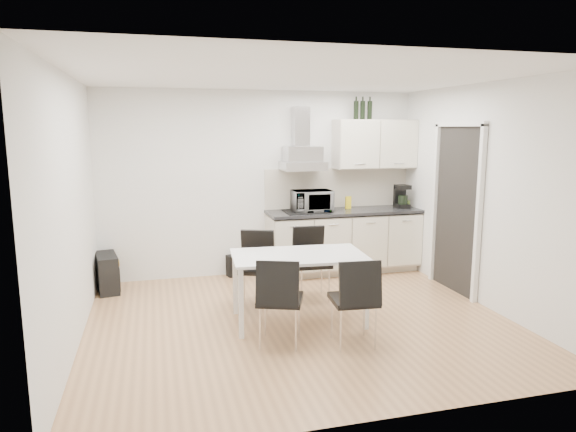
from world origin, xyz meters
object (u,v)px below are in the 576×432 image
dining_table (298,262)px  guitar_amp (107,273)px  kitchenette (346,216)px  chair_near_right (353,301)px  chair_near_left (280,301)px  floor_speaker (234,266)px  chair_far_right (312,264)px  chair_far_left (255,270)px

dining_table → guitar_amp: bearing=146.2°
kitchenette → chair_near_right: 2.62m
chair_near_left → floor_speaker: size_ratio=2.91×
kitchenette → floor_speaker: kitchenette is taller
dining_table → guitar_amp: size_ratio=2.40×
kitchenette → chair_far_right: (-0.84, -1.06, -0.39)m
chair_far_right → guitar_amp: size_ratio=1.44×
guitar_amp → floor_speaker: guitar_amp is taller
kitchenette → floor_speaker: 1.76m
kitchenette → floor_speaker: (-1.62, 0.17, -0.68)m
chair_far_left → chair_far_right: size_ratio=1.00×
dining_table → chair_near_right: (0.35, -0.72, -0.23)m
kitchenette → dining_table: 2.11m
dining_table → chair_far_right: bearing=65.6°
chair_near_left → chair_near_right: same height
chair_near_left → kitchenette: bearing=76.4°
guitar_amp → dining_table: bearing=-48.0°
kitchenette → chair_far_left: size_ratio=2.86×
kitchenette → chair_far_left: 1.97m
chair_near_left → chair_near_right: size_ratio=1.00×
chair_near_left → floor_speaker: bearing=112.6°
dining_table → chair_far_right: (0.36, 0.66, -0.23)m
chair_far_left → chair_near_left: 1.13m
chair_far_left → chair_near_right: size_ratio=1.00×
kitchenette → chair_far_left: bearing=-144.2°
kitchenette → chair_near_left: (-1.54, -2.26, -0.39)m
dining_table → chair_near_right: 0.83m
floor_speaker → guitar_amp: bearing=176.1°
guitar_amp → floor_speaker: 1.70m
guitar_amp → chair_near_right: bearing=-53.9°
kitchenette → guitar_amp: size_ratio=4.13×
dining_table → chair_near_left: 0.67m
chair_near_left → chair_near_right: (0.68, -0.19, 0.00)m
dining_table → floor_speaker: (-0.42, 1.89, -0.52)m
dining_table → chair_far_left: size_ratio=1.66×
chair_far_right → chair_near_right: 1.38m
kitchenette → chair_far_left: kitchenette is taller
chair_near_right → floor_speaker: bearing=111.3°
chair_far_right → floor_speaker: bearing=-54.7°
chair_far_left → chair_near_right: bearing=140.0°
kitchenette → chair_near_left: bearing=-124.3°
dining_table → chair_near_left: (-0.33, -0.53, -0.23)m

